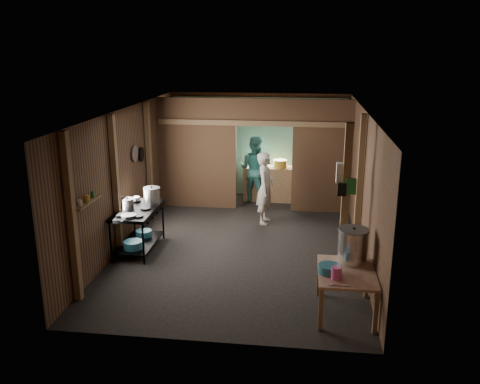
# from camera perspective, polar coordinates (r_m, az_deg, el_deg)

# --- Properties ---
(floor) EXTENTS (4.50, 7.00, 0.00)m
(floor) POSITION_cam_1_polar(r_m,az_deg,el_deg) (10.05, 0.15, -5.72)
(floor) COLOR black
(floor) RESTS_ON ground
(ceiling) EXTENTS (4.50, 7.00, 0.00)m
(ceiling) POSITION_cam_1_polar(r_m,az_deg,el_deg) (9.40, 0.16, 9.16)
(ceiling) COLOR #2A2A2A
(ceiling) RESTS_ON ground
(wall_back) EXTENTS (4.50, 0.00, 2.60)m
(wall_back) POSITION_cam_1_polar(r_m,az_deg,el_deg) (13.04, 2.09, 5.35)
(wall_back) COLOR brown
(wall_back) RESTS_ON ground
(wall_front) EXTENTS (4.50, 0.00, 2.60)m
(wall_front) POSITION_cam_1_polar(r_m,az_deg,el_deg) (6.36, -3.83, -6.51)
(wall_front) COLOR brown
(wall_front) RESTS_ON ground
(wall_left) EXTENTS (0.00, 7.00, 2.60)m
(wall_left) POSITION_cam_1_polar(r_m,az_deg,el_deg) (10.16, -12.54, 1.85)
(wall_left) COLOR brown
(wall_left) RESTS_ON ground
(wall_right) EXTENTS (0.00, 7.00, 2.60)m
(wall_right) POSITION_cam_1_polar(r_m,az_deg,el_deg) (9.63, 13.55, 0.99)
(wall_right) COLOR brown
(wall_right) RESTS_ON ground
(partition_left) EXTENTS (1.85, 0.10, 2.60)m
(partition_left) POSITION_cam_1_polar(r_m,az_deg,el_deg) (11.97, -4.84, 4.33)
(partition_left) COLOR #452B1A
(partition_left) RESTS_ON floor
(partition_right) EXTENTS (1.35, 0.10, 2.60)m
(partition_right) POSITION_cam_1_polar(r_m,az_deg,el_deg) (11.72, 9.20, 3.91)
(partition_right) COLOR #452B1A
(partition_right) RESTS_ON floor
(partition_header) EXTENTS (1.30, 0.10, 0.60)m
(partition_header) POSITION_cam_1_polar(r_m,az_deg,el_deg) (11.58, 2.78, 8.98)
(partition_header) COLOR #452B1A
(partition_header) RESTS_ON wall_back
(turquoise_panel) EXTENTS (4.40, 0.06, 2.50)m
(turquoise_panel) POSITION_cam_1_polar(r_m,az_deg,el_deg) (12.99, 2.06, 5.08)
(turquoise_panel) COLOR #8AC2BD
(turquoise_panel) RESTS_ON wall_back
(back_counter) EXTENTS (1.20, 0.50, 0.85)m
(back_counter) POSITION_cam_1_polar(r_m,az_deg,el_deg) (12.68, 3.17, 0.96)
(back_counter) COLOR #907350
(back_counter) RESTS_ON floor
(wall_clock) EXTENTS (0.20, 0.03, 0.20)m
(wall_clock) POSITION_cam_1_polar(r_m,az_deg,el_deg) (12.82, 3.20, 7.87)
(wall_clock) COLOR beige
(wall_clock) RESTS_ON wall_back
(post_left_a) EXTENTS (0.10, 0.12, 2.60)m
(post_left_a) POSITION_cam_1_polar(r_m,az_deg,el_deg) (7.84, -18.38, -2.88)
(post_left_a) COLOR #907350
(post_left_a) RESTS_ON floor
(post_left_b) EXTENTS (0.10, 0.12, 2.60)m
(post_left_b) POSITION_cam_1_polar(r_m,az_deg,el_deg) (9.41, -13.76, 0.63)
(post_left_b) COLOR #907350
(post_left_b) RESTS_ON floor
(post_left_c) EXTENTS (0.10, 0.12, 2.60)m
(post_left_c) POSITION_cam_1_polar(r_m,az_deg,el_deg) (11.24, -10.18, 3.35)
(post_left_c) COLOR #907350
(post_left_c) RESTS_ON floor
(post_right) EXTENTS (0.10, 0.12, 2.60)m
(post_right) POSITION_cam_1_polar(r_m,az_deg,el_deg) (9.43, 13.25, 0.69)
(post_right) COLOR #907350
(post_right) RESTS_ON floor
(post_free) EXTENTS (0.12, 0.12, 2.60)m
(post_free) POSITION_cam_1_polar(r_m,az_deg,el_deg) (8.35, 11.71, -1.22)
(post_free) COLOR #907350
(post_free) RESTS_ON floor
(cross_beam) EXTENTS (4.40, 0.12, 0.12)m
(cross_beam) POSITION_cam_1_polar(r_m,az_deg,el_deg) (11.59, 1.50, 7.75)
(cross_beam) COLOR #907350
(cross_beam) RESTS_ON wall_left
(pan_lid_big) EXTENTS (0.03, 0.34, 0.34)m
(pan_lid_big) POSITION_cam_1_polar(r_m,az_deg,el_deg) (10.44, -11.72, 4.25)
(pan_lid_big) COLOR slate
(pan_lid_big) RESTS_ON wall_left
(pan_lid_small) EXTENTS (0.03, 0.30, 0.30)m
(pan_lid_small) POSITION_cam_1_polar(r_m,az_deg,el_deg) (10.83, -11.02, 4.17)
(pan_lid_small) COLOR black
(pan_lid_small) RESTS_ON wall_left
(wall_shelf) EXTENTS (0.14, 0.80, 0.03)m
(wall_shelf) POSITION_cam_1_polar(r_m,az_deg,el_deg) (8.23, -16.79, -1.12)
(wall_shelf) COLOR #907350
(wall_shelf) RESTS_ON wall_left
(jar_white) EXTENTS (0.07, 0.07, 0.10)m
(jar_white) POSITION_cam_1_polar(r_m,az_deg,el_deg) (7.99, -17.54, -1.20)
(jar_white) COLOR beige
(jar_white) RESTS_ON wall_shelf
(jar_yellow) EXTENTS (0.08, 0.08, 0.10)m
(jar_yellow) POSITION_cam_1_polar(r_m,az_deg,el_deg) (8.21, -16.82, -0.69)
(jar_yellow) COLOR gold
(jar_yellow) RESTS_ON wall_shelf
(jar_green) EXTENTS (0.06, 0.06, 0.10)m
(jar_green) POSITION_cam_1_polar(r_m,az_deg,el_deg) (8.40, -16.22, -0.26)
(jar_green) COLOR #207935
(jar_green) RESTS_ON wall_shelf
(bag_white) EXTENTS (0.22, 0.15, 0.32)m
(bag_white) POSITION_cam_1_polar(r_m,az_deg,el_deg) (8.29, 11.52, 2.12)
(bag_white) COLOR beige
(bag_white) RESTS_ON post_free
(bag_green) EXTENTS (0.16, 0.12, 0.24)m
(bag_green) POSITION_cam_1_polar(r_m,az_deg,el_deg) (8.21, 12.34, 0.63)
(bag_green) COLOR #207935
(bag_green) RESTS_ON post_free
(bag_black) EXTENTS (0.14, 0.10, 0.20)m
(bag_black) POSITION_cam_1_polar(r_m,az_deg,el_deg) (8.20, 11.36, 0.30)
(bag_black) COLOR black
(bag_black) RESTS_ON post_free
(gas_range) EXTENTS (0.71, 1.39, 0.82)m
(gas_range) POSITION_cam_1_polar(r_m,az_deg,el_deg) (9.76, -11.35, -4.15)
(gas_range) COLOR black
(gas_range) RESTS_ON floor
(prep_table) EXTENTS (0.81, 1.11, 0.66)m
(prep_table) POSITION_cam_1_polar(r_m,az_deg,el_deg) (7.60, 11.76, -10.94)
(prep_table) COLOR tan
(prep_table) RESTS_ON floor
(stove_pot_large) EXTENTS (0.32, 0.32, 0.32)m
(stove_pot_large) POSITION_cam_1_polar(r_m,az_deg,el_deg) (9.90, -9.86, -0.41)
(stove_pot_large) COLOR silver
(stove_pot_large) RESTS_ON gas_range
(stove_pot_med) EXTENTS (0.27, 0.27, 0.22)m
(stove_pot_med) POSITION_cam_1_polar(r_m,az_deg,el_deg) (9.63, -12.53, -1.36)
(stove_pot_med) COLOR silver
(stove_pot_med) RESTS_ON gas_range
(stove_saucepan) EXTENTS (0.18, 0.18, 0.09)m
(stove_saucepan) POSITION_cam_1_polar(r_m,az_deg,el_deg) (10.08, -11.60, -0.78)
(stove_saucepan) COLOR silver
(stove_saucepan) RESTS_ON gas_range
(frying_pan) EXTENTS (0.28, 0.49, 0.06)m
(frying_pan) POSITION_cam_1_polar(r_m,az_deg,el_deg) (9.20, -12.41, -2.62)
(frying_pan) COLOR slate
(frying_pan) RESTS_ON gas_range
(blue_tub_front) EXTENTS (0.35, 0.35, 0.15)m
(blue_tub_front) POSITION_cam_1_polar(r_m,az_deg,el_deg) (9.54, -11.90, -5.82)
(blue_tub_front) COLOR teal
(blue_tub_front) RESTS_ON gas_range
(blue_tub_back) EXTENTS (0.30, 0.30, 0.12)m
(blue_tub_back) POSITION_cam_1_polar(r_m,az_deg,el_deg) (10.09, -10.76, -4.59)
(blue_tub_back) COLOR teal
(blue_tub_back) RESTS_ON gas_range
(stock_pot) EXTENTS (0.60, 0.60, 0.53)m
(stock_pot) POSITION_cam_1_polar(r_m,az_deg,el_deg) (7.69, 12.56, -5.94)
(stock_pot) COLOR silver
(stock_pot) RESTS_ON prep_table
(wash_basin) EXTENTS (0.39, 0.39, 0.12)m
(wash_basin) POSITION_cam_1_polar(r_m,az_deg,el_deg) (7.34, 9.99, -8.48)
(wash_basin) COLOR teal
(wash_basin) RESTS_ON prep_table
(pink_bucket) EXTENTS (0.15, 0.15, 0.18)m
(pink_bucket) POSITION_cam_1_polar(r_m,az_deg,el_deg) (7.16, 10.77, -8.93)
(pink_bucket) COLOR #D652A0
(pink_bucket) RESTS_ON prep_table
(knife) EXTENTS (0.30, 0.04, 0.01)m
(knife) POSITION_cam_1_polar(r_m,az_deg,el_deg) (7.02, 11.12, -10.24)
(knife) COLOR silver
(knife) RESTS_ON prep_table
(yellow_tub) EXTENTS (0.34, 0.34, 0.19)m
(yellow_tub) POSITION_cam_1_polar(r_m,az_deg,el_deg) (12.53, 4.51, 3.20)
(yellow_tub) COLOR gold
(yellow_tub) RESTS_ON back_counter
(cook) EXTENTS (0.43, 0.61, 1.57)m
(cook) POSITION_cam_1_polar(r_m,az_deg,el_deg) (10.94, 2.87, 0.45)
(cook) COLOR beige
(cook) RESTS_ON floor
(worker_back) EXTENTS (0.95, 0.84, 1.64)m
(worker_back) POSITION_cam_1_polar(r_m,az_deg,el_deg) (12.47, 1.65, 2.61)
(worker_back) COLOR teal
(worker_back) RESTS_ON floor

